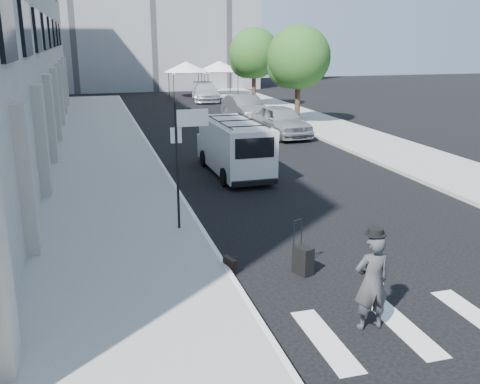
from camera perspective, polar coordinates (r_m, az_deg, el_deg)
ground at (r=12.88m, az=7.57°, el=-8.02°), size 120.00×120.00×0.00m
sidewalk_left at (r=27.25m, az=-14.46°, el=4.68°), size 4.50×48.00×0.15m
sidewalk_right at (r=34.10m, az=8.28°, el=7.24°), size 4.00×56.00×0.15m
sign_pole at (r=14.39m, az=-5.89°, el=5.69°), size 1.03×0.07×3.50m
tree_near at (r=33.28m, az=6.02°, el=13.86°), size 3.80×3.83×6.03m
tree_far at (r=41.77m, az=1.31°, el=14.38°), size 3.80×3.83×6.03m
tent_left at (r=49.60m, az=-5.77°, el=13.12°), size 4.00×4.00×3.20m
tent_right at (r=50.75m, az=-2.22°, el=13.25°), size 4.00×4.00×3.20m
businessman at (r=10.21m, az=13.88°, el=-9.32°), size 0.69×0.46×1.87m
briefcase at (r=12.52m, az=-1.09°, el=-7.77°), size 0.24×0.46×0.34m
suitcase at (r=12.43m, az=6.74°, el=-7.24°), size 0.42×0.52×1.26m
cargo_van at (r=21.28m, az=-0.66°, el=4.88°), size 2.04×5.53×2.09m
parked_car_a at (r=29.70m, az=4.39°, el=7.57°), size 2.36×5.10×1.69m
parked_car_b at (r=35.01m, az=0.53°, el=8.89°), size 2.02×5.15×1.67m
parked_car_c at (r=46.61m, az=-3.71°, el=10.58°), size 2.85×5.52×1.53m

